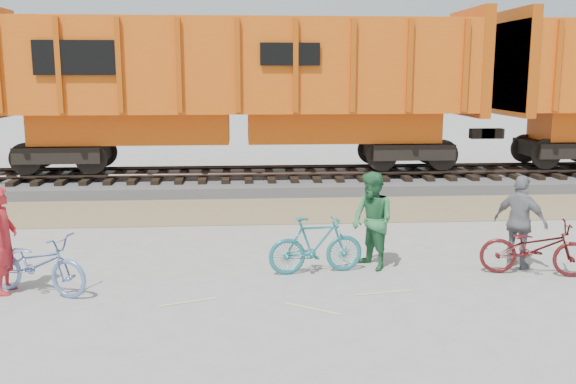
% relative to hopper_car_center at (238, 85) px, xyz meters
% --- Properties ---
extents(ground, '(120.00, 120.00, 0.00)m').
position_rel_hopper_car_center_xyz_m(ground, '(0.26, -9.00, -3.01)').
color(ground, '#9E9E99').
rests_on(ground, ground).
extents(gravel_strip, '(120.00, 3.00, 0.02)m').
position_rel_hopper_car_center_xyz_m(gravel_strip, '(0.26, -3.50, -3.00)').
color(gravel_strip, '#8C7D57').
rests_on(gravel_strip, ground).
extents(ballast_bed, '(120.00, 4.00, 0.30)m').
position_rel_hopper_car_center_xyz_m(ballast_bed, '(0.26, 0.00, -2.86)').
color(ballast_bed, slate).
rests_on(ballast_bed, ground).
extents(track, '(120.00, 2.60, 0.24)m').
position_rel_hopper_car_center_xyz_m(track, '(0.26, 0.00, -2.53)').
color(track, black).
rests_on(track, ballast_bed).
extents(hopper_car_center, '(14.00, 3.13, 4.65)m').
position_rel_hopper_car_center_xyz_m(hopper_car_center, '(0.00, 0.00, 0.00)').
color(hopper_car_center, black).
rests_on(hopper_car_center, track).
extents(bicycle_blue, '(1.90, 1.28, 0.95)m').
position_rel_hopper_car_center_xyz_m(bicycle_blue, '(-3.08, -9.24, -2.53)').
color(bicycle_blue, '#6480BB').
rests_on(bicycle_blue, ground).
extents(bicycle_teal, '(1.67, 0.68, 0.98)m').
position_rel_hopper_car_center_xyz_m(bicycle_teal, '(1.31, -8.52, -2.52)').
color(bicycle_teal, '#22757C').
rests_on(bicycle_teal, ground).
extents(bicycle_maroon, '(1.88, 1.05, 0.94)m').
position_rel_hopper_car_center_xyz_m(bicycle_maroon, '(4.97, -8.89, -2.54)').
color(bicycle_maroon, '#4F1315').
rests_on(bicycle_maroon, ground).
extents(person_solo, '(0.44, 0.63, 1.67)m').
position_rel_hopper_car_center_xyz_m(person_solo, '(-3.58, -9.14, -2.17)').
color(person_solo, red).
rests_on(person_solo, ground).
extents(person_man, '(0.94, 1.02, 1.69)m').
position_rel_hopper_car_center_xyz_m(person_man, '(2.31, -8.32, -2.16)').
color(person_man, '#2C7040').
rests_on(person_man, ground).
extents(person_woman, '(0.92, 0.99, 1.63)m').
position_rel_hopper_car_center_xyz_m(person_woman, '(4.87, -8.49, -2.19)').
color(person_woman, slate).
rests_on(person_woman, ground).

